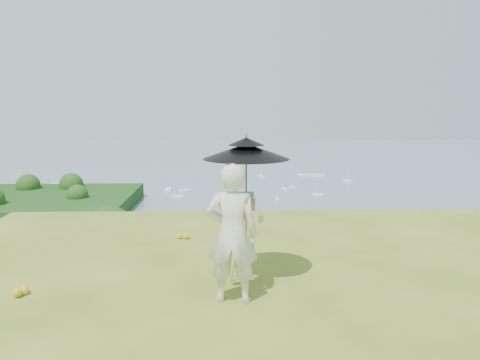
{
  "coord_description": "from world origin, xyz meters",
  "views": [
    {
      "loc": [
        -1.7,
        -4.37,
        2.66
      ],
      "look_at": [
        -1.45,
        4.63,
        1.17
      ],
      "focal_mm": 35.0,
      "sensor_mm": 36.0,
      "label": 1
    }
  ],
  "objects": [
    {
      "name": "wildflowers",
      "position": [
        0.0,
        0.25,
        0.06
      ],
      "size": [
        10.0,
        10.5,
        0.12
      ],
      "primitive_type": null,
      "color": "gold",
      "rests_on": "ground"
    },
    {
      "name": "sun_umbrella",
      "position": [
        -1.43,
        2.24,
        1.69
      ],
      "size": [
        1.51,
        1.51,
        1.06
      ],
      "primitive_type": null,
      "rotation": [
        0.0,
        0.0,
        -0.25
      ],
      "color": "black",
      "rests_on": "field_easel"
    },
    {
      "name": "bay_water",
      "position": [
        0.0,
        240.0,
        -34.0
      ],
      "size": [
        700.0,
        700.0,
        0.0
      ],
      "primitive_type": "plane",
      "color": "slate",
      "rests_on": "ground"
    },
    {
      "name": "field_easel",
      "position": [
        -1.43,
        2.21,
        0.71
      ],
      "size": [
        0.58,
        0.58,
        1.41
      ],
      "primitive_type": null,
      "rotation": [
        0.0,
        0.0,
        -0.09
      ],
      "color": "olive",
      "rests_on": "ground"
    },
    {
      "name": "shoreline_tier",
      "position": [
        0.0,
        75.0,
        -36.0
      ],
      "size": [
        170.0,
        28.0,
        8.0
      ],
      "primitive_type": "cube",
      "color": "#72685B",
      "rests_on": "bay_water"
    },
    {
      "name": "harbor_town",
      "position": [
        0.0,
        75.0,
        -29.5
      ],
      "size": [
        110.0,
        22.0,
        5.0
      ],
      "primitive_type": null,
      "color": "silver",
      "rests_on": "shoreline_tier"
    },
    {
      "name": "painter",
      "position": [
        -1.64,
        1.63,
        0.94
      ],
      "size": [
        0.74,
        0.53,
        1.89
      ],
      "primitive_type": "imported",
      "rotation": [
        0.0,
        0.0,
        3.03
      ],
      "color": "white",
      "rests_on": "ground"
    },
    {
      "name": "slope_trees",
      "position": [
        0.0,
        35.0,
        -15.0
      ],
      "size": [
        110.0,
        50.0,
        6.0
      ],
      "primitive_type": null,
      "color": "#1F4615",
      "rests_on": "forest_slope"
    },
    {
      "name": "moored_boats",
      "position": [
        -12.5,
        161.0,
        -33.65
      ],
      "size": [
        140.0,
        140.0,
        0.7
      ],
      "primitive_type": null,
      "color": "white",
      "rests_on": "bay_water"
    },
    {
      "name": "painter_cap",
      "position": [
        -1.64,
        1.63,
        1.83
      ],
      "size": [
        0.23,
        0.27,
        0.1
      ],
      "primitive_type": null,
      "rotation": [
        0.0,
        0.0,
        -0.14
      ],
      "color": "#C56C6E",
      "rests_on": "painter"
    },
    {
      "name": "peninsula",
      "position": [
        -75.0,
        155.0,
        -29.0
      ],
      "size": [
        90.0,
        60.0,
        12.0
      ],
      "primitive_type": null,
      "color": "#0F350E",
      "rests_on": "bay_water"
    }
  ]
}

